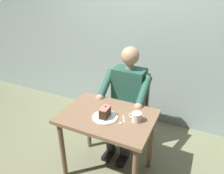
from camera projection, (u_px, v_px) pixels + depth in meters
ground_plane at (108, 170)px, 2.31m from camera, size 14.00×14.00×0.00m
cafe_rear_panel at (150, 14)px, 2.64m from camera, size 6.40×0.12×3.00m
dining_table at (108, 125)px, 2.04m from camera, size 0.88×0.62×0.73m
chair at (131, 104)px, 2.64m from camera, size 0.42×0.42×0.88m
seated_person at (126, 99)px, 2.43m from camera, size 0.53×0.58×1.24m
dessert_plate at (105, 117)px, 1.95m from camera, size 0.24×0.24×0.01m
cake_slice at (105, 112)px, 1.92m from camera, size 0.07×0.12×0.12m
coffee_cup at (137, 117)px, 1.89m from camera, size 0.12×0.09×0.08m
dessert_spoon at (122, 121)px, 1.89m from camera, size 0.06×0.14×0.01m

